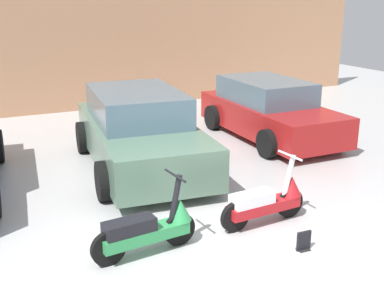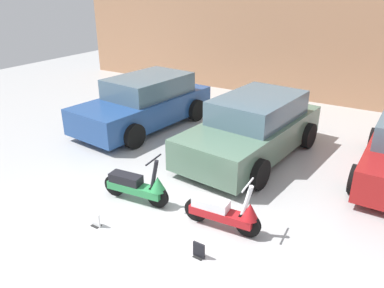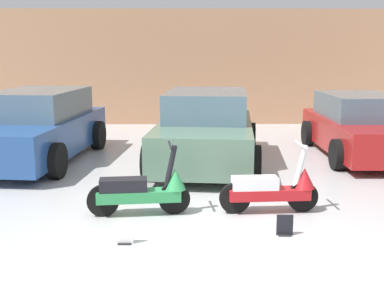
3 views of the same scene
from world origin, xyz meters
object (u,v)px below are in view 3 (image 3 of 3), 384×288
Objects in this scene: scooter_front_right at (273,188)px; car_rear_center at (206,129)px; car_rear_right at (360,127)px; car_rear_left at (36,127)px; placard_near_right_scooter at (285,226)px; placard_near_left_scooter at (125,234)px; scooter_front_left at (143,190)px.

scooter_front_right is 0.32× the size of car_rear_center.
scooter_front_right is at bearing 20.77° from car_rear_center.
car_rear_right is at bearing 106.62° from car_rear_center.
car_rear_left is 1.13× the size of car_rear_right.
car_rear_left is 16.92× the size of placard_near_right_scooter.
car_rear_right is 15.01× the size of placard_near_left_scooter.
car_rear_left is at bearing 135.59° from placard_near_right_scooter.
car_rear_right is (4.33, 3.78, 0.28)m from scooter_front_left.
car_rear_right reaches higher than placard_near_left_scooter.
scooter_front_left reaches higher than placard_near_left_scooter.
car_rear_right is at bearing 60.95° from placard_near_right_scooter.
scooter_front_right is 3.20m from car_rear_center.
scooter_front_left is at bearing 82.37° from placard_near_left_scooter.
car_rear_left is 16.92× the size of placard_near_left_scooter.
car_rear_center is (-0.81, 3.08, 0.34)m from scooter_front_right.
car_rear_center is 16.91× the size of placard_near_left_scooter.
placard_near_right_scooter is (1.93, 0.24, 0.00)m from placard_near_left_scooter.
car_rear_left is 6.83m from car_rear_right.
scooter_front_left is 1.81m from scooter_front_right.
car_rear_center is at bearing 66.79° from scooter_front_left.
scooter_front_right is at bearing 29.36° from placard_near_left_scooter.
car_rear_left reaches higher than car_rear_center.
car_rear_right is 5.23m from placard_near_right_scooter.
placard_near_left_scooter is at bearing 33.86° from car_rear_left.
placard_near_right_scooter is at bearing -28.28° from car_rear_right.
car_rear_left is at bearing -86.25° from car_rear_right.
car_rear_left is 6.03m from placard_near_right_scooter.
placard_near_right_scooter is at bearing 7.04° from placard_near_left_scooter.
placard_near_left_scooter is (-1.94, -1.09, -0.23)m from scooter_front_right.
car_rear_left is at bearing 120.28° from scooter_front_left.
car_rear_left is at bearing 138.49° from scooter_front_right.
car_rear_center is at bearing 74.81° from placard_near_left_scooter.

